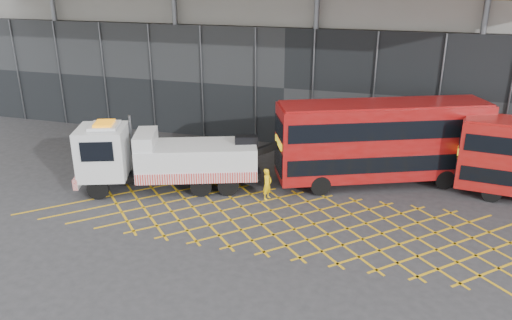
% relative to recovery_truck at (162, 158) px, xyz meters
% --- Properties ---
extents(ground_plane, '(120.00, 120.00, 0.00)m').
position_rel_recovery_truck_xyz_m(ground_plane, '(2.50, -1.72, -1.85)').
color(ground_plane, '#2C2C2F').
extents(road_markings, '(27.96, 7.16, 0.01)m').
position_rel_recovery_truck_xyz_m(road_markings, '(8.10, -1.72, -1.85)').
color(road_markings, gold).
rests_on(road_markings, ground_plane).
extents(construction_building, '(55.00, 23.97, 18.00)m').
position_rel_recovery_truck_xyz_m(construction_building, '(4.42, 16.67, 7.13)').
color(construction_building, gray).
rests_on(construction_building, ground_plane).
extents(recovery_truck, '(11.27, 5.98, 4.01)m').
position_rel_recovery_truck_xyz_m(recovery_truck, '(0.00, 0.00, 0.00)').
color(recovery_truck, black).
rests_on(recovery_truck, ground_plane).
extents(bus_towed, '(11.76, 7.22, 4.76)m').
position_rel_recovery_truck_xyz_m(bus_towed, '(11.46, 4.35, 0.79)').
color(bus_towed, maroon).
rests_on(bus_towed, ground_plane).
extents(worker, '(0.56, 0.71, 1.70)m').
position_rel_recovery_truck_xyz_m(worker, '(5.93, 0.42, -1.00)').
color(worker, yellow).
rests_on(worker, ground_plane).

